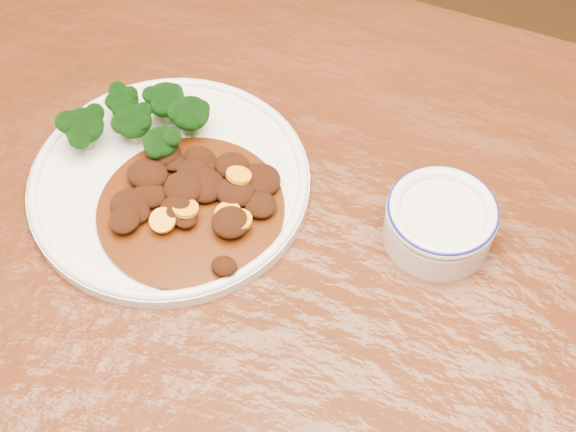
% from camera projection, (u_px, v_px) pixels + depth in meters
% --- Properties ---
extents(dining_table, '(1.53, 0.96, 0.75)m').
position_uv_depth(dining_table, '(318.00, 326.00, 0.86)').
color(dining_table, '#4C1D0D').
rests_on(dining_table, ground).
extents(dinner_plate, '(0.30, 0.30, 0.02)m').
position_uv_depth(dinner_plate, '(169.00, 181.00, 0.86)').
color(dinner_plate, white).
rests_on(dinner_plate, dining_table).
extents(broccoli_florets, '(0.14, 0.11, 0.05)m').
position_uv_depth(broccoli_florets, '(143.00, 117.00, 0.86)').
color(broccoli_florets, '#759D51').
rests_on(broccoli_florets, dinner_plate).
extents(mince_stew, '(0.19, 0.19, 0.03)m').
position_uv_depth(mince_stew, '(196.00, 193.00, 0.83)').
color(mince_stew, '#4E2208').
rests_on(mince_stew, dinner_plate).
extents(dip_bowl, '(0.11, 0.11, 0.05)m').
position_uv_depth(dip_bowl, '(440.00, 220.00, 0.80)').
color(dip_bowl, silver).
rests_on(dip_bowl, dining_table).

